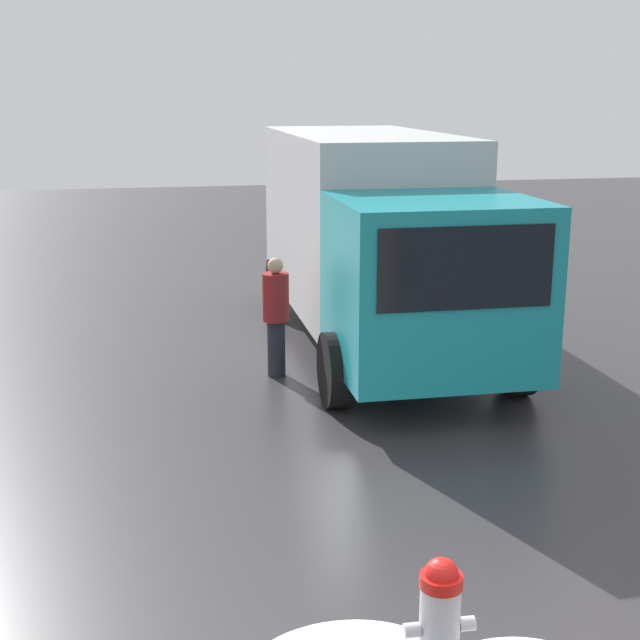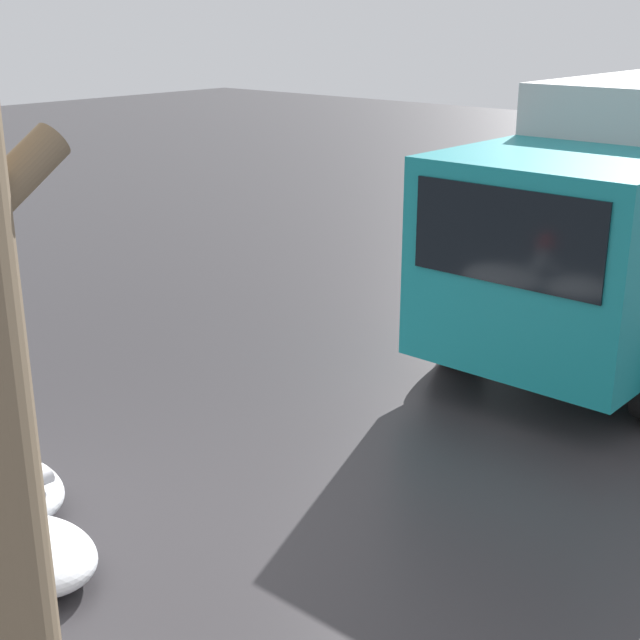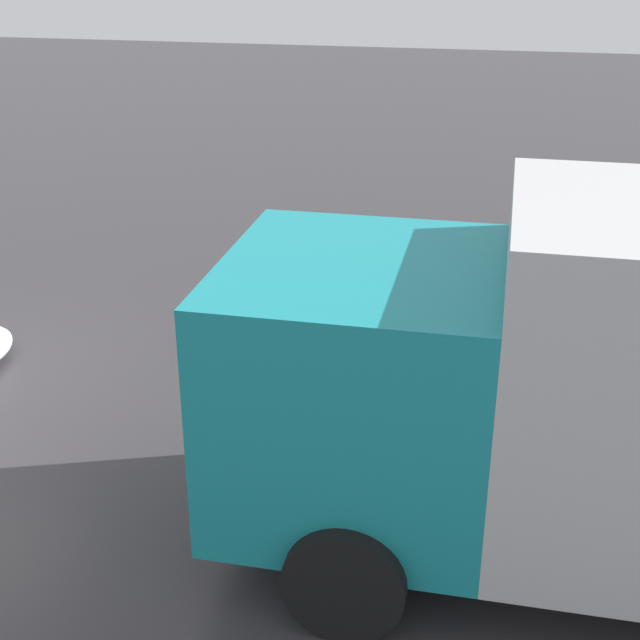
# 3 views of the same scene
# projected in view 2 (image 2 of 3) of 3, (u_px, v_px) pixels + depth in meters

# --- Properties ---
(ground_plane) EXTENTS (60.00, 60.00, 0.00)m
(ground_plane) POSITION_uv_depth(u_px,v_px,m) (31.00, 539.00, 6.67)
(ground_plane) COLOR #333033
(fire_hydrant) EXTENTS (0.36, 0.45, 0.91)m
(fire_hydrant) POSITION_uv_depth(u_px,v_px,m) (24.00, 484.00, 6.52)
(fire_hydrant) COLOR #B7B7BC
(fire_hydrant) RESTS_ON ground_plane
(pedestrian) EXTENTS (0.34, 0.34, 1.57)m
(pedestrian) POSITION_uv_depth(u_px,v_px,m) (484.00, 259.00, 11.00)
(pedestrian) COLOR #23232D
(pedestrian) RESTS_ON ground_plane
(snow_pile_curbside) EXTENTS (0.79, 1.09, 0.32)m
(snow_pile_curbside) POSITION_uv_depth(u_px,v_px,m) (32.00, 555.00, 6.20)
(snow_pile_curbside) COLOR white
(snow_pile_curbside) RESTS_ON ground_plane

